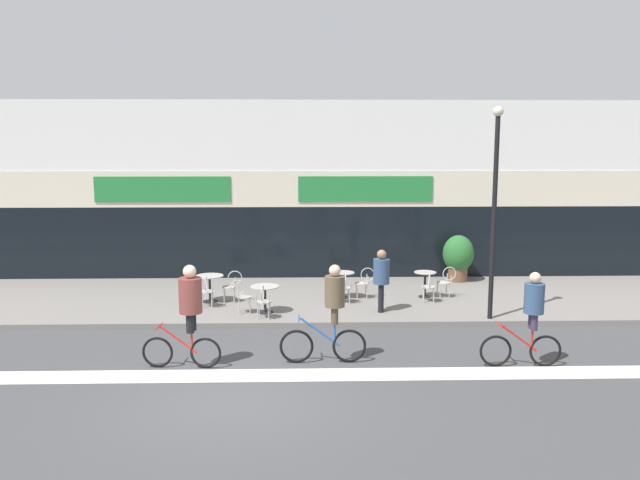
% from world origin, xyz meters
% --- Properties ---
extents(ground_plane, '(120.00, 120.00, 0.00)m').
position_xyz_m(ground_plane, '(0.00, 0.00, 0.00)').
color(ground_plane, '#424244').
extents(sidewalk_slab, '(40.00, 5.50, 0.12)m').
position_xyz_m(sidewalk_slab, '(0.00, 7.25, 0.06)').
color(sidewalk_slab, slate).
rests_on(sidewalk_slab, ground).
extents(storefront_facade, '(40.00, 4.06, 6.03)m').
position_xyz_m(storefront_facade, '(0.00, 11.97, 3.00)').
color(storefront_facade, silver).
rests_on(storefront_facade, ground).
extents(bike_lane_stripe, '(36.00, 0.70, 0.01)m').
position_xyz_m(bike_lane_stripe, '(0.00, 1.18, 0.00)').
color(bike_lane_stripe, silver).
rests_on(bike_lane_stripe, ground).
extents(bistro_table_0, '(0.79, 0.79, 0.77)m').
position_xyz_m(bistro_table_0, '(-1.39, 6.70, 0.68)').
color(bistro_table_0, black).
rests_on(bistro_table_0, sidewalk_slab).
extents(bistro_table_1, '(0.77, 0.77, 0.73)m').
position_xyz_m(bistro_table_1, '(0.26, 5.50, 0.65)').
color(bistro_table_1, black).
rests_on(bistro_table_1, sidewalk_slab).
extents(bistro_table_2, '(0.67, 0.67, 0.77)m').
position_xyz_m(bistro_table_2, '(2.44, 7.06, 0.67)').
color(bistro_table_2, black).
rests_on(bistro_table_2, sidewalk_slab).
extents(bistro_table_3, '(0.65, 0.65, 0.76)m').
position_xyz_m(bistro_table_3, '(4.85, 7.11, 0.65)').
color(bistro_table_3, black).
rests_on(bistro_table_3, sidewalk_slab).
extents(cafe_chair_0_near, '(0.42, 0.58, 0.90)m').
position_xyz_m(cafe_chair_0_near, '(-1.38, 6.07, 0.64)').
color(cafe_chair_0_near, '#B7B2AD').
rests_on(cafe_chair_0_near, sidewalk_slab).
extents(cafe_chair_0_side, '(0.59, 0.42, 0.90)m').
position_xyz_m(cafe_chair_0_side, '(-0.76, 6.70, 0.64)').
color(cafe_chair_0_side, '#B7B2AD').
rests_on(cafe_chair_0_side, sidewalk_slab).
extents(cafe_chair_1_near, '(0.43, 0.59, 0.90)m').
position_xyz_m(cafe_chair_1_near, '(0.25, 4.87, 0.64)').
color(cafe_chair_1_near, '#B7B2AD').
rests_on(cafe_chair_1_near, sidewalk_slab).
extents(cafe_chair_1_side, '(0.60, 0.45, 0.90)m').
position_xyz_m(cafe_chair_1_side, '(-0.37, 5.49, 0.64)').
color(cafe_chair_1_side, '#B7B2AD').
rests_on(cafe_chair_1_side, sidewalk_slab).
extents(cafe_chair_2_near, '(0.42, 0.58, 0.90)m').
position_xyz_m(cafe_chair_2_near, '(2.44, 6.44, 0.64)').
color(cafe_chair_2_near, '#B7B2AD').
rests_on(cafe_chair_2_near, sidewalk_slab).
extents(cafe_chair_2_side, '(0.58, 0.40, 0.90)m').
position_xyz_m(cafe_chair_2_side, '(3.06, 7.06, 0.64)').
color(cafe_chair_2_side, '#B7B2AD').
rests_on(cafe_chair_2_side, sidewalk_slab).
extents(cafe_chair_3_near, '(0.45, 0.60, 0.90)m').
position_xyz_m(cafe_chair_3_near, '(4.84, 6.48, 0.64)').
color(cafe_chair_3_near, '#B7B2AD').
rests_on(cafe_chair_3_near, sidewalk_slab).
extents(cafe_chair_3_side, '(0.59, 0.44, 0.90)m').
position_xyz_m(cafe_chair_3_side, '(5.48, 7.12, 0.64)').
color(cafe_chair_3_side, '#B7B2AD').
rests_on(cafe_chair_3_side, sidewalk_slab).
extents(planter_pot, '(1.01, 1.01, 1.52)m').
position_xyz_m(planter_pot, '(6.37, 9.31, 0.95)').
color(planter_pot, brown).
rests_on(planter_pot, sidewalk_slab).
extents(lamp_post, '(0.26, 0.26, 5.38)m').
position_xyz_m(lamp_post, '(6.09, 4.78, 3.21)').
color(lamp_post, black).
rests_on(lamp_post, sidewalk_slab).
extents(cyclist_0, '(1.65, 0.54, 2.16)m').
position_xyz_m(cyclist_0, '(-1.05, 1.65, 1.30)').
color(cyclist_0, black).
rests_on(cyclist_0, ground).
extents(cyclist_1, '(1.83, 0.48, 2.10)m').
position_xyz_m(cyclist_1, '(1.86, 1.90, 1.18)').
color(cyclist_1, black).
rests_on(cyclist_1, ground).
extents(cyclist_2, '(1.70, 0.48, 1.99)m').
position_xyz_m(cyclist_2, '(5.93, 1.56, 1.13)').
color(cyclist_2, black).
rests_on(cyclist_2, ground).
extents(pedestrian_near_end, '(0.49, 0.49, 1.68)m').
position_xyz_m(pedestrian_near_end, '(3.36, 5.53, 1.12)').
color(pedestrian_near_end, black).
rests_on(pedestrian_near_end, sidewalk_slab).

